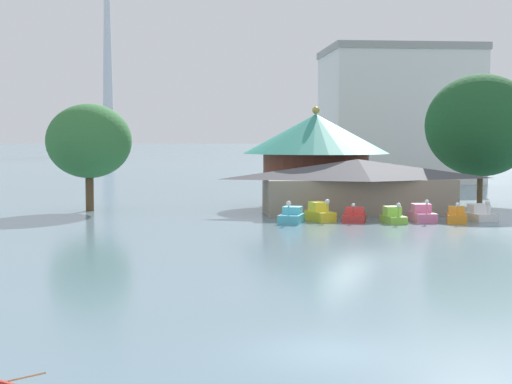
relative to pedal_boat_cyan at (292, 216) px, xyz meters
name	(u,v)px	position (x,y,z in m)	size (l,w,h in m)	color
ground_plane	(324,352)	(-3.93, -35.88, -0.50)	(2000.00, 2000.00, 0.00)	slate
pedal_boat_cyan	(292,216)	(0.00, 0.00, 0.00)	(2.43, 3.19, 1.77)	#4CB7CC
pedal_boat_yellow	(320,213)	(2.38, 1.34, 0.09)	(2.20, 3.06, 1.77)	yellow
pedal_boat_red	(354,216)	(4.95, 0.56, -0.06)	(2.36, 2.97, 1.51)	red
pedal_boat_lime	(393,216)	(7.67, -0.62, -0.01)	(1.61, 2.59, 1.62)	#8CCC3F
pedal_boat_pink	(422,215)	(10.13, 0.07, 0.04)	(1.57, 2.68, 1.78)	pink
pedal_boat_orange	(457,216)	(12.60, -0.67, -0.02)	(2.25, 3.26, 1.61)	orange
pedal_boat_white	(480,214)	(14.91, 0.53, 0.01)	(2.00, 2.80, 1.65)	white
boathouse	(358,185)	(6.59, 6.81, 1.94)	(16.97, 6.80, 4.64)	gray
green_roof_pavilion	(316,153)	(4.17, 14.10, 4.54)	(13.72, 13.72, 9.36)	brown
shoreline_tree_tall_left	(89,141)	(-16.44, 11.58, 5.65)	(7.50, 7.50, 9.44)	brown
shoreline_tree_right	(481,125)	(20.19, 14.34, 7.14)	(10.58, 10.58, 12.54)	brown
background_building_block	(398,115)	(23.29, 55.00, 9.33)	(21.51, 17.02, 19.63)	silver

